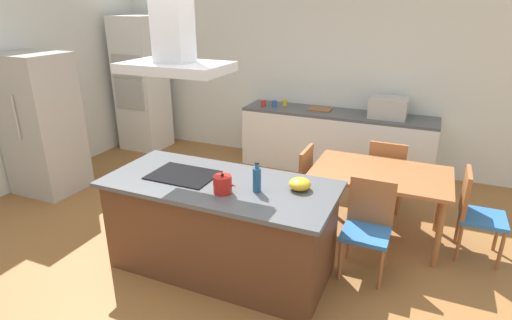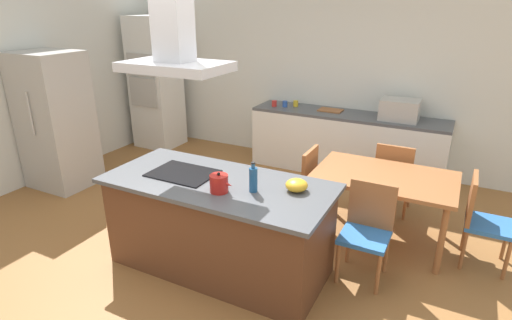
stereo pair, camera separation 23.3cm
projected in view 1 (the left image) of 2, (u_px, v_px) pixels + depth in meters
The scene contains 22 objects.
ground at pixel (277, 202), 5.28m from camera, with size 16.00×16.00×0.00m, color #936033.
wall_back at pixel (319, 76), 6.29m from camera, with size 7.20×0.10×2.70m, color silver.
wall_left at pixel (31, 84), 5.65m from camera, with size 0.10×8.80×2.70m, color silver.
kitchen_island at pixel (221, 226), 3.83m from camera, with size 2.09×0.95×0.90m.
cooktop at pixel (183, 175), 3.81m from camera, with size 0.60×0.44×0.01m, color black.
tea_kettle at pixel (223, 184), 3.44m from camera, with size 0.21×0.16×0.18m.
olive_oil_bottle at pixel (257, 179), 3.45m from camera, with size 0.07×0.07×0.27m.
mixing_bowl at pixel (300, 184), 3.51m from camera, with size 0.19×0.19×0.10m, color gold.
back_counter at pixel (335, 142), 6.15m from camera, with size 2.79×0.62×0.90m.
countertop_microwave at pixel (388, 108), 5.67m from camera, with size 0.50×0.38×0.28m, color #B2AFAA.
coffee_mug_red at pixel (264, 103), 6.33m from camera, with size 0.08×0.08×0.09m, color red.
coffee_mug_blue at pixel (274, 104), 6.31m from camera, with size 0.08×0.08×0.09m, color #2D56B2.
coffee_mug_yellow at pixel (285, 103), 6.35m from camera, with size 0.08×0.08×0.09m, color gold.
cutting_board at pixel (320, 109), 6.13m from camera, with size 0.34×0.24×0.02m, color #995B33.
wall_oven_stack at pixel (142, 84), 6.94m from camera, with size 0.70×0.66×2.20m.
refrigerator at pixel (42, 125), 5.35m from camera, with size 0.80×0.73×1.82m.
dining_table at pixel (380, 179), 4.31m from camera, with size 1.40×0.90×0.75m.
chair_facing_island at pixel (368, 221), 3.80m from camera, with size 0.42×0.42×0.89m.
chair_at_left_end at pixel (296, 179), 4.71m from camera, with size 0.42×0.42×0.89m.
chair_at_right_end at pixel (475, 209), 4.03m from camera, with size 0.42×0.42×0.89m.
chair_facing_back_wall at pixel (387, 171), 4.94m from camera, with size 0.42×0.42×0.89m.
range_hood at pixel (174, 41), 3.38m from camera, with size 0.90×0.55×0.78m.
Camera 1 is at (1.64, -2.94, 2.40)m, focal length 28.91 mm.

